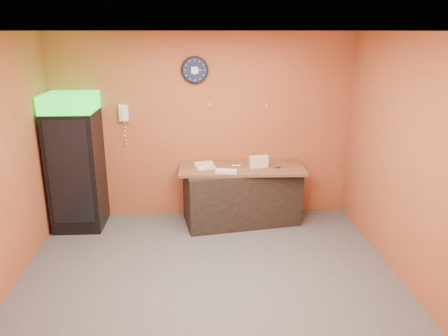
{
  "coord_description": "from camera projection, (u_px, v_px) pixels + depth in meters",
  "views": [
    {
      "loc": [
        -0.12,
        -4.5,
        2.81
      ],
      "look_at": [
        0.22,
        0.6,
        1.19
      ],
      "focal_mm": 35.0,
      "sensor_mm": 36.0,
      "label": 1
    }
  ],
  "objects": [
    {
      "name": "floor",
      "position": [
        209.0,
        280.0,
        5.14
      ],
      "size": [
        4.5,
        4.5,
        0.0
      ],
      "primitive_type": "plane",
      "color": "#47474C",
      "rests_on": "ground"
    },
    {
      "name": "back_wall",
      "position": [
        203.0,
        127.0,
        6.62
      ],
      "size": [
        4.5,
        0.02,
        2.8
      ],
      "primitive_type": "cube",
      "color": "#B65333",
      "rests_on": "floor"
    },
    {
      "name": "right_wall",
      "position": [
        409.0,
        162.0,
        4.86
      ],
      "size": [
        0.02,
        4.0,
        2.8
      ],
      "primitive_type": "cube",
      "color": "#B65333",
      "rests_on": "floor"
    },
    {
      "name": "ceiling",
      "position": [
        206.0,
        31.0,
        4.29
      ],
      "size": [
        4.5,
        4.0,
        0.02
      ],
      "primitive_type": "cube",
      "color": "white",
      "rests_on": "back_wall"
    },
    {
      "name": "beverage_cooler",
      "position": [
        75.0,
        165.0,
        6.26
      ],
      "size": [
        0.7,
        0.71,
        1.98
      ],
      "rotation": [
        0.0,
        0.0,
        -0.01
      ],
      "color": "black",
      "rests_on": "floor"
    },
    {
      "name": "prep_counter",
      "position": [
        242.0,
        196.0,
        6.59
      ],
      "size": [
        1.77,
        1.0,
        0.84
      ],
      "primitive_type": "cube",
      "rotation": [
        0.0,
        0.0,
        0.16
      ],
      "color": "black",
      "rests_on": "floor"
    },
    {
      "name": "wall_clock",
      "position": [
        195.0,
        70.0,
        6.32
      ],
      "size": [
        0.4,
        0.06,
        0.4
      ],
      "color": "black",
      "rests_on": "back_wall"
    },
    {
      "name": "wall_phone",
      "position": [
        124.0,
        113.0,
        6.42
      ],
      "size": [
        0.13,
        0.11,
        0.24
      ],
      "color": "white",
      "rests_on": "back_wall"
    },
    {
      "name": "butcher_paper",
      "position": [
        242.0,
        168.0,
        6.46
      ],
      "size": [
        1.87,
        0.84,
        0.04
      ],
      "primitive_type": "cube",
      "rotation": [
        0.0,
        0.0,
        -0.03
      ],
      "color": "brown",
      "rests_on": "prep_counter"
    },
    {
      "name": "sub_roll_stack",
      "position": [
        259.0,
        162.0,
        6.39
      ],
      "size": [
        0.29,
        0.14,
        0.17
      ],
      "rotation": [
        0.0,
        0.0,
        0.17
      ],
      "color": "beige",
      "rests_on": "butcher_paper"
    },
    {
      "name": "wrapped_sandwich_left",
      "position": [
        206.0,
        168.0,
        6.34
      ],
      "size": [
        0.29,
        0.2,
        0.04
      ],
      "primitive_type": "cube",
      "rotation": [
        0.0,
        0.0,
        0.41
      ],
      "color": "silver",
      "rests_on": "butcher_paper"
    },
    {
      "name": "wrapped_sandwich_mid",
      "position": [
        226.0,
        171.0,
        6.17
      ],
      "size": [
        0.32,
        0.18,
        0.04
      ],
      "primitive_type": "cube",
      "rotation": [
        0.0,
        0.0,
        -0.23
      ],
      "color": "silver",
      "rests_on": "butcher_paper"
    },
    {
      "name": "wrapped_sandwich_right",
      "position": [
        203.0,
        164.0,
        6.53
      ],
      "size": [
        0.3,
        0.17,
        0.04
      ],
      "primitive_type": "cube",
      "rotation": [
        0.0,
        0.0,
        0.23
      ],
      "color": "silver",
      "rests_on": "butcher_paper"
    },
    {
      "name": "kitchen_tool",
      "position": [
        241.0,
        164.0,
        6.48
      ],
      "size": [
        0.06,
        0.06,
        0.06
      ],
      "primitive_type": "cylinder",
      "color": "silver",
      "rests_on": "butcher_paper"
    }
  ]
}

